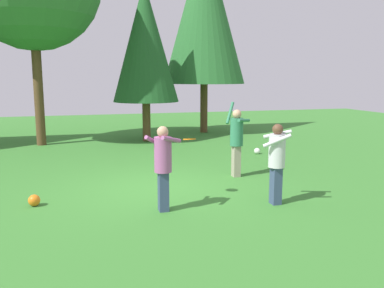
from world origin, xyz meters
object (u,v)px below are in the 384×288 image
person_thrower (237,137)px  person_bystander (277,157)px  frisbee (189,139)px  ball_white (257,151)px  ball_orange (34,200)px  person_catcher (163,161)px  tree_right (204,10)px  tree_center (145,43)px

person_thrower → person_bystander: bearing=45.4°
person_bystander → frisbee: 1.86m
person_thrower → ball_white: person_thrower is taller
person_thrower → ball_orange: bearing=-28.5°
person_thrower → person_catcher: (-2.44, -2.22, -0.07)m
tree_right → tree_center: bearing=-148.5°
person_catcher → frisbee: size_ratio=6.00×
person_thrower → ball_white: bearing=-166.7°
ball_orange → tree_right: size_ratio=0.03×
ball_white → tree_right: size_ratio=0.02×
person_thrower → ball_orange: 5.16m
person_bystander → tree_center: bearing=-54.7°
person_thrower → ball_orange: person_thrower is taller
person_bystander → person_thrower: bearing=-64.3°
person_thrower → ball_white: (1.90, 2.77, -0.97)m
person_thrower → person_catcher: size_ratio=1.17×
frisbee → ball_orange: 3.44m
ball_orange → tree_right: 13.13m
person_thrower → tree_right: 9.91m
person_thrower → ball_white: 3.50m
person_bystander → ball_white: (2.01, 5.20, -0.89)m
person_bystander → ball_orange: 5.06m
person_thrower → ball_orange: (-4.93, -1.21, -0.95)m
frisbee → tree_right: bearing=70.7°
person_thrower → tree_center: (-1.25, 6.71, 2.89)m
tree_right → frisbee: bearing=-109.3°
person_bystander → tree_right: 12.12m
tree_right → tree_center: tree_right is taller
person_catcher → tree_right: 12.52m
tree_right → person_bystander: bearing=-99.9°
person_thrower → ball_white: size_ratio=9.49×
ball_orange → ball_white: (6.84, 3.98, -0.02)m
person_bystander → tree_right: size_ratio=0.19×
person_bystander → ball_white: bearing=-83.0°
person_bystander → ball_orange: size_ratio=6.98×
frisbee → ball_orange: (-3.21, 0.36, -1.19)m
ball_orange → tree_center: (3.68, 7.91, 3.85)m
ball_white → person_catcher: bearing=-131.0°
person_thrower → person_catcher: person_thrower is taller
tree_center → ball_orange: bearing=-114.9°
person_bystander → ball_orange: (-4.83, 1.23, -0.88)m
person_catcher → person_thrower: bearing=-0.3°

